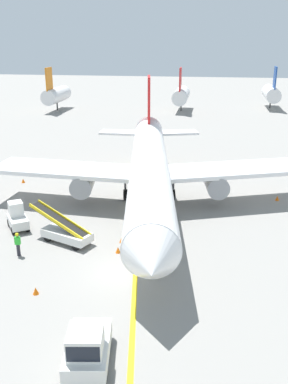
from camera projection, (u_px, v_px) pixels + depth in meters
The scene contains 15 objects.
ground_plane at pixel (126, 272), 27.34m from camera, with size 300.00×300.00×0.00m, color gray.
taxi_line_yellow at pixel (137, 238), 32.00m from camera, with size 0.30×80.00×0.01m, color yellow.
airliner at pixel (149, 168), 37.23m from camera, with size 28.28×35.28×10.10m.
pushback_tug at pixel (87, 347), 19.22m from camera, with size 2.43×3.85×2.20m.
baggage_tug_near_wing at pixel (17, 217), 33.41m from camera, with size 2.45×2.71×2.10m.
belt_loader_forward_hold at pixel (65, 232), 31.18m from camera, with size 5.10×3.06×2.59m.
ground_crew_marshaller at pixel (18, 243), 29.16m from camera, with size 0.36×0.24×1.70m.
safety_cone_nose_left at pixel (23, 181), 44.29m from camera, with size 0.36×0.36×0.44m, color orange.
safety_cone_nose_right at pixel (36, 291), 24.95m from camera, with size 0.36×0.36×0.44m, color orange.
safety_cone_wingtip_left at pixel (118, 250), 29.77m from camera, with size 0.36×0.36×0.44m, color orange.
safety_cone_wingtip_right at pixel (122, 240), 31.28m from camera, with size 0.36×0.36×0.44m, color orange.
safety_cone_tail_area at pixel (277, 198), 39.44m from camera, with size 0.36×0.36×0.44m, color orange.
distant_aircraft_far_left at pixel (56, 95), 87.99m from camera, with size 3.00×10.10×8.80m.
distant_aircraft_mid_left at pixel (181, 95), 87.41m from camera, with size 3.00×10.10×8.80m.
distant_aircraft_mid_right at pixel (271, 93), 90.67m from camera, with size 3.00×10.10×8.80m.
Camera 1 is at (4.93, -23.53, 14.02)m, focal length 40.21 mm.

